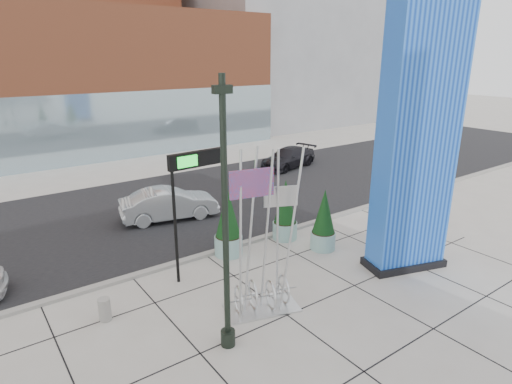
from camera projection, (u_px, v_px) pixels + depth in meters
ground at (242, 311)px, 13.22m from camera, size 160.00×160.00×0.00m
street_asphalt at (128, 216)px, 20.95m from camera, size 80.00×12.00×0.02m
curb_edge at (183, 261)px, 16.29m from camera, size 80.00×0.30×0.12m
tower_podium at (56, 83)px, 32.96m from camera, size 34.00×10.00×11.00m
tower_glass_front at (78, 130)px, 30.17m from camera, size 34.00×0.60×5.00m
building_grey_parking at (273, 42)px, 49.67m from camera, size 20.00×18.00×18.00m
blue_pylon at (417, 142)px, 14.67m from camera, size 3.17×2.10×9.72m
lamp_post at (226, 247)px, 10.79m from camera, size 0.47×0.39×7.18m
public_art_sculpture at (262, 270)px, 12.94m from camera, size 2.50×1.76×5.14m
concrete_bollard at (105, 309)px, 12.68m from camera, size 0.36×0.36×0.71m
overhead_street_sign at (193, 171)px, 14.20m from camera, size 2.13×0.34×4.52m
round_planter_east at (285, 211)px, 18.11m from camera, size 1.05×1.05×2.62m
round_planter_mid at (324, 221)px, 17.14m from camera, size 1.01×1.01×2.53m
round_planter_west at (228, 224)px, 16.61m from camera, size 1.11×1.11×2.76m
car_silver_mid at (169, 204)px, 20.43m from camera, size 4.80×2.50×1.51m
car_dark_east at (288, 158)px, 29.91m from camera, size 5.05×2.99×1.37m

